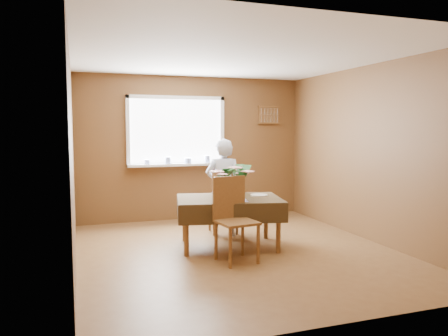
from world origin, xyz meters
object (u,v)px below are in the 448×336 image
object	(u,v)px
dining_table	(229,204)
chair_near	(233,215)
seated_woman	(223,187)
chair_far	(224,200)
flower_bouquet	(233,178)

from	to	relation	value
dining_table	chair_near	size ratio (longest dim) A/B	1.52
chair_near	seated_woman	bearing A→B (deg)	68.65
chair_far	flower_bouquet	size ratio (longest dim) A/B	1.84
flower_bouquet	seated_woman	bearing A→B (deg)	80.49
dining_table	chair_near	world-z (taller)	chair_near
chair_far	seated_woman	xyz separation A→B (m)	(-0.04, -0.08, 0.20)
chair_near	flower_bouquet	bearing A→B (deg)	62.52
chair_near	seated_woman	size ratio (longest dim) A/B	0.70
chair_far	seated_woman	size ratio (longest dim) A/B	0.66
dining_table	flower_bouquet	bearing A→B (deg)	-77.24
dining_table	chair_far	size ratio (longest dim) A/B	1.62
chair_far	seated_woman	bearing A→B (deg)	69.98
chair_near	flower_bouquet	distance (m)	0.61
dining_table	seated_woman	distance (m)	0.65
dining_table	chair_far	distance (m)	0.73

